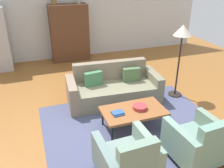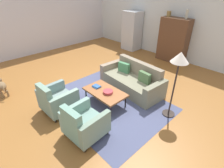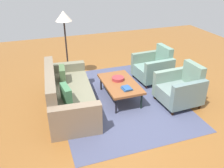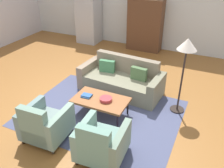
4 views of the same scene
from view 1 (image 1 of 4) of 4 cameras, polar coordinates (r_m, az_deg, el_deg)
ground_plane at (r=4.85m, az=-1.50°, el=-10.05°), size 11.76×11.76×0.00m
wall_back at (r=8.34m, az=-11.34°, el=15.50°), size 9.80×0.12×2.80m
area_rug at (r=4.89m, az=4.67°, el=-9.75°), size 3.40×2.60×0.01m
couch at (r=5.65m, az=0.22°, el=-1.03°), size 2.16×1.05×0.86m
coffee_table at (r=4.65m, az=5.08°, el=-6.46°), size 1.20×0.70×0.40m
armchair_left at (r=3.63m, az=3.86°, el=-17.87°), size 0.83×0.83×0.88m
armchair_right at (r=4.15m, az=19.74°, el=-13.08°), size 0.85×0.85×0.88m
fruit_bowl at (r=4.66m, az=6.56°, el=-5.43°), size 0.27×0.27×0.07m
book_stack at (r=4.49m, az=1.35°, el=-6.80°), size 0.23×0.21×0.04m
cabinet at (r=8.12m, az=-9.97°, el=11.72°), size 1.20×0.51×1.80m
vase_tall at (r=7.88m, az=-13.56°, el=18.45°), size 0.17×0.17×0.21m
floor_lamp at (r=5.65m, az=16.16°, el=10.54°), size 0.40×0.40×1.72m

